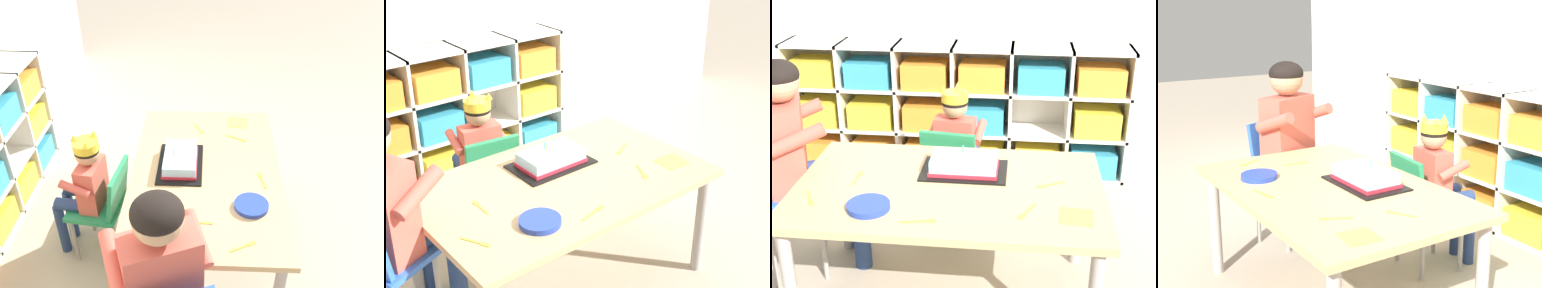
{
  "view_description": "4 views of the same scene",
  "coord_description": "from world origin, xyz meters",
  "views": [
    {
      "loc": [
        -1.81,
        0.0,
        1.99
      ],
      "look_at": [
        0.09,
        0.08,
        0.69
      ],
      "focal_mm": 38.75,
      "sensor_mm": 36.0,
      "label": 1
    },
    {
      "loc": [
        -1.33,
        -1.73,
        1.81
      ],
      "look_at": [
        0.09,
        -0.01,
        0.73
      ],
      "focal_mm": 51.57,
      "sensor_mm": 36.0,
      "label": 2
    },
    {
      "loc": [
        0.29,
        -2.04,
        1.65
      ],
      "look_at": [
        0.05,
        0.1,
        0.73
      ],
      "focal_mm": 51.03,
      "sensor_mm": 36.0,
      "label": 3
    },
    {
      "loc": [
        2.01,
        -1.19,
        1.38
      ],
      "look_at": [
        0.1,
        0.03,
        0.79
      ],
      "focal_mm": 51.52,
      "sensor_mm": 36.0,
      "label": 4
    }
  ],
  "objects": [
    {
      "name": "classroom_chair_blue",
      "position": [
        -0.06,
        0.57,
        0.37
      ],
      "size": [
        0.35,
        0.35,
        0.63
      ],
      "rotation": [
        0.0,
        0.0,
        3.01
      ],
      "color": "#238451",
      "rests_on": "ground"
    },
    {
      "name": "ground",
      "position": [
        0.0,
        0.0,
        0.0
      ],
      "size": [
        16.0,
        16.0,
        0.0
      ],
      "primitive_type": "plane",
      "color": "tan"
    },
    {
      "name": "activity_table",
      "position": [
        0.0,
        0.0,
        0.52
      ],
      "size": [
        1.3,
        0.82,
        0.58
      ],
      "color": "tan",
      "rests_on": "ground"
    },
    {
      "name": "birthday_cake_on_tray",
      "position": [
        0.05,
        0.14,
        0.61
      ],
      "size": [
        0.38,
        0.25,
        0.11
      ],
      "color": "black",
      "rests_on": "activity_table"
    },
    {
      "name": "adult_helper_seated",
      "position": [
        -0.72,
        0.19,
        0.66
      ],
      "size": [
        0.49,
        0.47,
        1.06
      ],
      "rotation": [
        0.0,
        0.0,
        1.95
      ],
      "color": "#D15647",
      "rests_on": "ground"
    },
    {
      "name": "paper_napkin_square",
      "position": [
        0.52,
        -0.2,
        0.58
      ],
      "size": [
        0.14,
        0.14,
        0.0
      ],
      "primitive_type": "cube",
      "rotation": [
        0.0,
        0.0,
        -0.08
      ],
      "color": "#F4DB4C",
      "rests_on": "activity_table"
    },
    {
      "name": "fork_at_table_front_edge",
      "position": [
        0.42,
        0.05,
        0.58
      ],
      "size": [
        0.12,
        0.08,
        0.0
      ],
      "rotation": [
        0.0,
        0.0,
        0.5
      ],
      "color": "yellow",
      "rests_on": "activity_table"
    },
    {
      "name": "fork_beside_plate_stack",
      "position": [
        -0.4,
        0.03,
        0.58
      ],
      "size": [
        0.02,
        0.12,
        0.0
      ],
      "rotation": [
        0.0,
        0.0,
        4.68
      ],
      "color": "yellow",
      "rests_on": "activity_table"
    },
    {
      "name": "fork_by_napkin",
      "position": [
        -0.07,
        -0.3,
        0.58
      ],
      "size": [
        0.14,
        0.04,
        0.0
      ],
      "rotation": [
        0.0,
        0.0,
        3.34
      ],
      "color": "yellow",
      "rests_on": "activity_table"
    },
    {
      "name": "paper_plate_stack",
      "position": [
        -0.29,
        -0.23,
        0.59
      ],
      "size": [
        0.17,
        0.17,
        0.02
      ],
      "primitive_type": "cylinder",
      "color": "#233DA3",
      "rests_on": "activity_table"
    },
    {
      "name": "fork_near_cake_tray",
      "position": [
        -0.54,
        -0.18,
        0.58
      ],
      "size": [
        0.07,
        0.12,
        0.0
      ],
      "rotation": [
        0.0,
        0.0,
        2.05
      ],
      "color": "yellow",
      "rests_on": "activity_table"
    },
    {
      "name": "fork_scattered_mid_table",
      "position": [
        0.33,
        -0.19,
        0.58
      ],
      "size": [
        0.07,
        0.13,
        0.0
      ],
      "rotation": [
        0.0,
        0.0,
        1.1
      ],
      "color": "yellow",
      "rests_on": "activity_table"
    },
    {
      "name": "child_with_crown",
      "position": [
        -0.05,
        0.68,
        0.51
      ],
      "size": [
        0.32,
        0.32,
        0.83
      ],
      "rotation": [
        0.0,
        0.0,
        3.01
      ],
      "color": "#D15647",
      "rests_on": "ground"
    }
  ]
}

